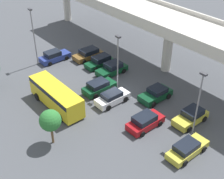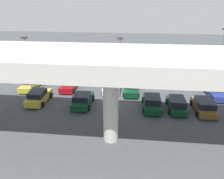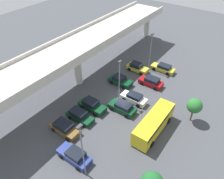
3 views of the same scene
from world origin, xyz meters
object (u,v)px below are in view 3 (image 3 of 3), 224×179
Objects in this scene: parked_car_6 at (120,80)px; lamp_post_near_aisle at (119,79)px; parked_car_2 at (79,116)px; lamp_post_mid_lot at (151,50)px; shuttle_bus at (154,123)px; tree_front_centre at (195,106)px; parked_car_1 at (65,128)px; parked_car_3 at (92,105)px; parked_car_4 at (123,107)px; lamp_post_by_overpass at (82,148)px; parked_car_5 at (134,98)px; parked_car_0 at (74,156)px; parked_car_8 at (137,67)px; parked_car_9 at (163,68)px; parked_car_7 at (151,82)px.

parked_car_6 is 0.55× the size of lamp_post_near_aisle.
lamp_post_mid_lot reaches higher than parked_car_2.
tree_front_centre reaches higher than shuttle_bus.
parked_car_3 is (5.86, -0.14, 0.04)m from parked_car_1.
lamp_post_by_overpass is (-11.65, -2.47, 4.15)m from parked_car_4.
parked_car_5 is at bearing 61.17° from parked_car_2.
lamp_post_by_overpass is at bearing -162.19° from lamp_post_near_aisle.
lamp_post_by_overpass is at bearing -68.56° from parked_car_6.
lamp_post_near_aisle is at bearing -176.81° from lamp_post_mid_lot.
parked_car_0 is 10.91m from parked_car_4.
parked_car_8 is at bearing -70.19° from parked_car_4.
parked_car_8 is 15.73m from shuttle_bus.
parked_car_6 is at bearing 90.03° from parked_car_1.
parked_car_6 is 12.14m from shuttle_bus.
parked_car_3 is 0.95× the size of parked_car_9.
lamp_post_by_overpass is at bearing -53.90° from parked_car_3.
parked_car_9 is at bearing -87.24° from parked_car_7.
parked_car_6 is (2.80, 4.64, -0.02)m from parked_car_5.
parked_car_2 is 16.93m from tree_front_centre.
parked_car_3 is 8.24m from parked_car_6.
tree_front_centre reaches higher than parked_car_8.
parked_car_5 is at bearing 88.48° from parked_car_7.
parked_car_3 is at bearing 67.43° from parked_car_7.
parked_car_0 is 11.65m from shuttle_bus.
shuttle_bus is at bearing 9.35° from parked_car_3.
lamp_post_mid_lot reaches higher than tree_front_centre.
shuttle_bus is 2.12× the size of tree_front_centre.
parked_car_9 is 0.61× the size of lamp_post_near_aisle.
parked_car_1 is at bearing -91.66° from parked_car_2.
parked_car_8 is at bearing 89.39° from parked_car_2.
lamp_post_by_overpass reaches higher than tree_front_centre.
parked_car_0 is 13.14m from lamp_post_near_aisle.
lamp_post_by_overpass is at bearing -168.80° from lamp_post_mid_lot.
parked_car_3 is 16.00m from lamp_post_mid_lot.
parked_car_7 reaches higher than parked_car_5.
parked_car_4 is 0.52× the size of shuttle_bus.
parked_car_2 is 0.92× the size of parked_car_9.
parked_car_2 is 0.56× the size of lamp_post_mid_lot.
parked_car_8 is 10.81m from lamp_post_near_aisle.
parked_car_1 is at bearing 132.64° from tree_front_centre.
parked_car_2 is 1.01× the size of parked_car_6.
parked_car_8 is 0.92× the size of parked_car_9.
tree_front_centre reaches higher than parked_car_3.
lamp_post_near_aisle is at bearing -76.69° from parked_car_8.
parked_car_6 reaches higher than parked_car_1.
parked_car_6 is 0.56× the size of lamp_post_mid_lot.
parked_car_5 is 0.51× the size of shuttle_bus.
parked_car_1 is 21.73m from lamp_post_mid_lot.
parked_car_5 is at bearing -95.31° from parked_car_4.
parked_car_2 is 9.43m from parked_car_5.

